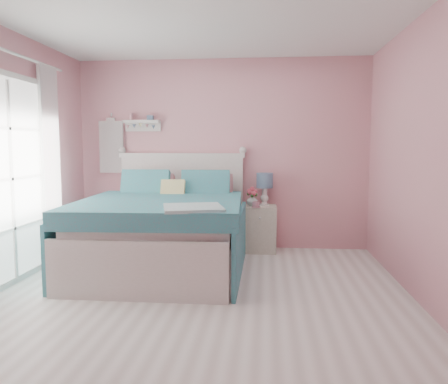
% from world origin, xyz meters
% --- Properties ---
extents(floor, '(4.50, 4.50, 0.00)m').
position_xyz_m(floor, '(0.00, 0.00, 0.00)').
color(floor, beige).
rests_on(floor, ground).
extents(room_shell, '(4.50, 4.50, 4.50)m').
position_xyz_m(room_shell, '(0.00, 0.00, 1.58)').
color(room_shell, pink).
rests_on(room_shell, floor).
extents(bed, '(1.87, 2.31, 1.32)m').
position_xyz_m(bed, '(-0.55, 1.11, 0.43)').
color(bed, silver).
rests_on(bed, floor).
extents(nightstand, '(0.43, 0.42, 0.62)m').
position_xyz_m(nightstand, '(0.54, 2.02, 0.31)').
color(nightstand, beige).
rests_on(nightstand, floor).
extents(table_lamp, '(0.22, 0.22, 0.44)m').
position_xyz_m(table_lamp, '(0.60, 2.06, 0.92)').
color(table_lamp, white).
rests_on(table_lamp, nightstand).
extents(vase, '(0.19, 0.19, 0.15)m').
position_xyz_m(vase, '(0.43, 2.01, 0.69)').
color(vase, silver).
rests_on(vase, nightstand).
extents(teacup, '(0.12, 0.12, 0.08)m').
position_xyz_m(teacup, '(0.49, 1.86, 0.66)').
color(teacup, pink).
rests_on(teacup, nightstand).
extents(roses, '(0.14, 0.11, 0.12)m').
position_xyz_m(roses, '(0.43, 2.01, 0.81)').
color(roses, '#DD4B62').
rests_on(roses, vase).
extents(wall_shelf, '(0.50, 0.15, 0.25)m').
position_xyz_m(wall_shelf, '(-1.11, 2.19, 1.73)').
color(wall_shelf, silver).
rests_on(wall_shelf, room_shell).
extents(hanging_dress, '(0.34, 0.03, 0.72)m').
position_xyz_m(hanging_dress, '(-1.55, 2.18, 1.40)').
color(hanging_dress, white).
rests_on(hanging_dress, room_shell).
extents(french_door, '(0.04, 1.32, 2.16)m').
position_xyz_m(french_door, '(-1.97, 0.40, 1.07)').
color(french_door, silver).
rests_on(french_door, floor).
extents(curtain_far, '(0.04, 0.40, 2.32)m').
position_xyz_m(curtain_far, '(-1.92, 1.14, 1.18)').
color(curtain_far, white).
rests_on(curtain_far, floor).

